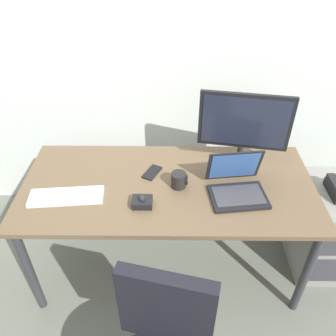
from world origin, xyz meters
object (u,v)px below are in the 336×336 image
at_px(trackball_mouse, 142,202).
at_px(coffee_mug, 179,180).
at_px(file_cabinet, 327,227).
at_px(keyboard, 66,196).
at_px(laptop, 237,185).
at_px(cell_phone, 152,172).
at_px(monitor_main, 244,125).

height_order(trackball_mouse, coffee_mug, coffee_mug).
bearing_deg(coffee_mug, file_cabinet, 4.68).
distance_m(keyboard, trackball_mouse, 0.43).
distance_m(file_cabinet, laptop, 0.84).
bearing_deg(cell_phone, keyboard, -127.50).
height_order(trackball_mouse, cell_phone, trackball_mouse).
bearing_deg(laptop, monitor_main, 78.36).
relative_size(file_cabinet, monitor_main, 1.17).
bearing_deg(laptop, keyboard, -176.53).
xyz_separation_m(trackball_mouse, cell_phone, (0.04, 0.28, -0.02)).
distance_m(keyboard, cell_phone, 0.52).
height_order(keyboard, laptop, laptop).
height_order(monitor_main, coffee_mug, monitor_main).
bearing_deg(coffee_mug, cell_phone, 143.13).
bearing_deg(coffee_mug, monitor_main, 29.93).
height_order(file_cabinet, trackball_mouse, trackball_mouse).
xyz_separation_m(file_cabinet, trackball_mouse, (-1.21, -0.24, 0.45)).
height_order(file_cabinet, laptop, laptop).
distance_m(trackball_mouse, coffee_mug, 0.26).
xyz_separation_m(keyboard, laptop, (0.95, 0.06, 0.04)).
relative_size(file_cabinet, laptop, 1.81).
bearing_deg(monitor_main, keyboard, -162.15).
height_order(laptop, coffee_mug, laptop).
xyz_separation_m(monitor_main, trackball_mouse, (-0.58, -0.38, -0.26)).
bearing_deg(cell_phone, trackball_mouse, -71.76).
bearing_deg(file_cabinet, trackball_mouse, -168.76).
bearing_deg(monitor_main, laptop, -101.64).
relative_size(monitor_main, coffee_mug, 5.44).
bearing_deg(trackball_mouse, coffee_mug, 37.98).
relative_size(monitor_main, laptop, 1.55).
relative_size(keyboard, cell_phone, 2.96).
height_order(file_cabinet, keyboard, keyboard).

